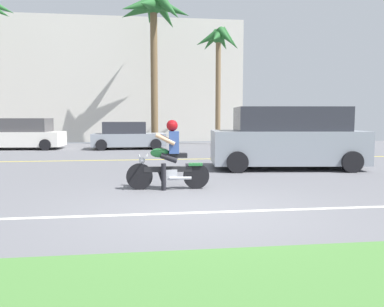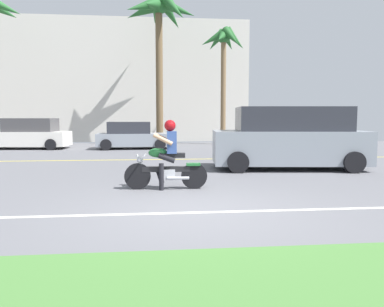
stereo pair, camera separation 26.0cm
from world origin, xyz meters
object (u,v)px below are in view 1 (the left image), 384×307
parked_car_0 (22,135)px  parked_car_1 (128,136)px  palm_tree_2 (154,16)px  motorcyclist (169,160)px  palm_tree_1 (219,48)px  suv_nearby (288,139)px

parked_car_0 → parked_car_1: bearing=-5.4°
parked_car_0 → palm_tree_2: (6.93, 2.13, 6.76)m
parked_car_0 → palm_tree_2: palm_tree_2 is taller
motorcyclist → parked_car_0: 13.71m
motorcyclist → parked_car_1: bearing=97.0°
parked_car_1 → palm_tree_1: palm_tree_1 is taller
parked_car_0 → parked_car_1: 5.45m
suv_nearby → palm_tree_2: bearing=109.6°
motorcyclist → palm_tree_1: size_ratio=0.27×
parked_car_0 → palm_tree_2: size_ratio=0.49×
motorcyclist → suv_nearby: (4.02, 3.07, 0.29)m
palm_tree_1 → palm_tree_2: (-3.85, -0.13, 1.70)m
motorcyclist → suv_nearby: size_ratio=0.37×
suv_nearby → parked_car_1: suv_nearby is taller
suv_nearby → palm_tree_2: (-3.91, 10.96, 6.55)m
suv_nearby → parked_car_1: size_ratio=1.33×
suv_nearby → parked_car_1: (-5.41, 8.32, -0.29)m
motorcyclist → parked_car_0: parked_car_0 is taller
parked_car_0 → palm_tree_2: 9.91m
palm_tree_2 → motorcyclist: bearing=-90.5°
parked_car_0 → palm_tree_1: size_ratio=0.62×
suv_nearby → palm_tree_1: bearing=90.3°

